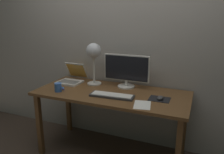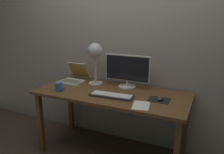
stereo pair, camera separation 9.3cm
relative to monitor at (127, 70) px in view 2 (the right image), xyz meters
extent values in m
plane|color=#47382D|center=(-0.09, -0.22, -0.94)|extent=(4.80, 4.80, 0.00)
cube|color=#A8A099|center=(-0.09, 0.18, 0.36)|extent=(4.80, 0.06, 2.60)
cube|color=brown|center=(-0.09, -0.22, -0.21)|extent=(1.60, 0.70, 0.03)
cube|color=brown|center=(-0.83, -0.51, -0.58)|extent=(0.05, 0.05, 0.71)
cube|color=brown|center=(-0.83, 0.07, -0.58)|extent=(0.05, 0.05, 0.71)
cube|color=brown|center=(0.65, 0.07, -0.58)|extent=(0.05, 0.05, 0.71)
cylinder|color=silver|center=(0.00, 0.00, -0.19)|extent=(0.19, 0.19, 0.01)
cylinder|color=silver|center=(0.00, 0.00, -0.15)|extent=(0.03, 0.03, 0.06)
cube|color=silver|center=(0.00, 0.00, 0.02)|extent=(0.51, 0.03, 0.29)
cube|color=black|center=(0.00, -0.02, 0.02)|extent=(0.49, 0.00, 0.27)
cube|color=#38383A|center=(-0.03, -0.34, -0.19)|extent=(0.45, 0.17, 0.02)
cube|color=silver|center=(-0.03, -0.34, -0.18)|extent=(0.41, 0.14, 0.01)
cube|color=silver|center=(-0.67, -0.11, -0.19)|extent=(0.28, 0.23, 0.02)
cube|color=slate|center=(-0.67, -0.13, -0.18)|extent=(0.24, 0.13, 0.00)
cube|color=silver|center=(-0.66, 0.05, -0.08)|extent=(0.28, 0.12, 0.20)
cube|color=gold|center=(-0.66, 0.05, -0.08)|extent=(0.24, 0.11, 0.17)
cylinder|color=beige|center=(-0.38, -0.04, -0.19)|extent=(0.17, 0.17, 0.01)
cylinder|color=silver|center=(-0.38, -0.04, -0.01)|extent=(0.02, 0.02, 0.34)
sphere|color=silver|center=(-0.38, -0.04, 0.20)|extent=(0.17, 0.17, 0.17)
sphere|color=#FFEAB2|center=(-0.38, -0.05, 0.15)|extent=(0.06, 0.06, 0.06)
cube|color=black|center=(0.42, -0.23, -0.20)|extent=(0.20, 0.16, 0.00)
ellipsoid|color=#38383A|center=(0.43, -0.24, -0.18)|extent=(0.06, 0.10, 0.03)
cylinder|color=#3F72CC|center=(-0.62, -0.42, -0.15)|extent=(0.07, 0.07, 0.09)
torus|color=#3F72CC|center=(-0.57, -0.42, -0.15)|extent=(0.05, 0.05, 0.01)
cube|color=white|center=(0.30, -0.43, -0.20)|extent=(0.19, 0.23, 0.00)
cylinder|color=#2633A5|center=(-0.64, -0.33, -0.19)|extent=(0.13, 0.07, 0.01)
camera|label=1|loc=(0.76, -2.28, 0.60)|focal=36.07mm
camera|label=2|loc=(0.85, -2.24, 0.60)|focal=36.07mm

